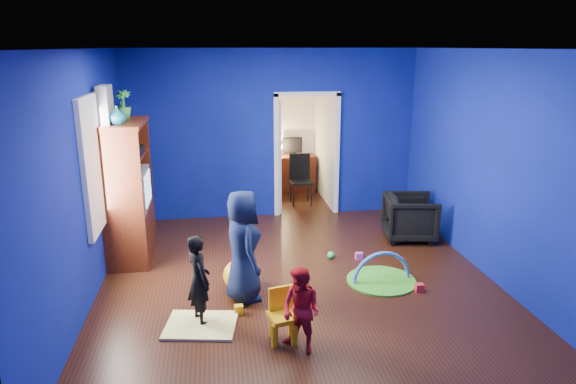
{
  "coord_description": "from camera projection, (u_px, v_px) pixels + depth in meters",
  "views": [
    {
      "loc": [
        -1.01,
        -5.98,
        2.93
      ],
      "look_at": [
        -0.07,
        0.4,
        1.09
      ],
      "focal_mm": 32.0,
      "sensor_mm": 36.0,
      "label": 1
    }
  ],
  "objects": [
    {
      "name": "floor",
      "position": [
        298.0,
        281.0,
        6.64
      ],
      "size": [
        5.0,
        5.5,
        0.01
      ],
      "primitive_type": "cube",
      "color": "black",
      "rests_on": "ground"
    },
    {
      "name": "ceiling",
      "position": [
        299.0,
        49.0,
        5.84
      ],
      "size": [
        5.0,
        5.5,
        0.01
      ],
      "primitive_type": "cube",
      "color": "white",
      "rests_on": "wall_back"
    },
    {
      "name": "wall_back",
      "position": [
        273.0,
        135.0,
        8.86
      ],
      "size": [
        5.0,
        0.02,
        2.9
      ],
      "primitive_type": "cube",
      "color": "navy",
      "rests_on": "floor"
    },
    {
      "name": "wall_front",
      "position": [
        363.0,
        264.0,
        3.62
      ],
      "size": [
        5.0,
        0.02,
        2.9
      ],
      "primitive_type": "cube",
      "color": "navy",
      "rests_on": "floor"
    },
    {
      "name": "wall_left",
      "position": [
        84.0,
        180.0,
        5.89
      ],
      "size": [
        0.02,
        5.5,
        2.9
      ],
      "primitive_type": "cube",
      "color": "navy",
      "rests_on": "floor"
    },
    {
      "name": "wall_right",
      "position": [
        491.0,
        166.0,
        6.59
      ],
      "size": [
        0.02,
        5.5,
        2.9
      ],
      "primitive_type": "cube",
      "color": "navy",
      "rests_on": "floor"
    },
    {
      "name": "alcove",
      "position": [
        298.0,
        137.0,
        9.83
      ],
      "size": [
        1.0,
        1.75,
        2.5
      ],
      "primitive_type": null,
      "color": "silver",
      "rests_on": "floor"
    },
    {
      "name": "armchair",
      "position": [
        410.0,
        217.0,
        8.01
      ],
      "size": [
        0.89,
        0.87,
        0.7
      ],
      "primitive_type": "imported",
      "rotation": [
        0.0,
        0.0,
        1.41
      ],
      "color": "black",
      "rests_on": "floor"
    },
    {
      "name": "child_black",
      "position": [
        199.0,
        280.0,
        5.52
      ],
      "size": [
        0.37,
        0.44,
        1.01
      ],
      "primitive_type": "imported",
      "rotation": [
        0.0,
        0.0,
        1.99
      ],
      "color": "black",
      "rests_on": "floor"
    },
    {
      "name": "child_navy",
      "position": [
        243.0,
        246.0,
        6.0
      ],
      "size": [
        0.57,
        0.74,
        1.35
      ],
      "primitive_type": "imported",
      "rotation": [
        0.0,
        0.0,
        1.8
      ],
      "color": "#0F1137",
      "rests_on": "floor"
    },
    {
      "name": "toddler_red",
      "position": [
        301.0,
        310.0,
        5.01
      ],
      "size": [
        0.54,
        0.54,
        0.88
      ],
      "primitive_type": "imported",
      "rotation": [
        0.0,
        0.0,
        -0.84
      ],
      "color": "red",
      "rests_on": "floor"
    },
    {
      "name": "vase",
      "position": [
        117.0,
        115.0,
        6.54
      ],
      "size": [
        0.26,
        0.26,
        0.24
      ],
      "primitive_type": "imported",
      "rotation": [
        0.0,
        0.0,
        0.16
      ],
      "color": "#0B4B5C",
      "rests_on": "tv_armoire"
    },
    {
      "name": "potted_plant",
      "position": [
        123.0,
        105.0,
        7.01
      ],
      "size": [
        0.25,
        0.25,
        0.39
      ],
      "primitive_type": "imported",
      "rotation": [
        0.0,
        0.0,
        -0.15
      ],
      "color": "green",
      "rests_on": "tv_armoire"
    },
    {
      "name": "tv_armoire",
      "position": [
        128.0,
        192.0,
        7.12
      ],
      "size": [
        0.58,
        1.14,
        1.96
      ],
      "primitive_type": "cube",
      "color": "#3B1209",
      "rests_on": "floor"
    },
    {
      "name": "crt_tv",
      "position": [
        131.0,
        189.0,
        7.12
      ],
      "size": [
        0.46,
        0.7,
        0.54
      ],
      "primitive_type": "cube",
      "color": "silver",
      "rests_on": "tv_armoire"
    },
    {
      "name": "yellow_blanket",
      "position": [
        201.0,
        325.0,
        5.56
      ],
      "size": [
        0.84,
        0.72,
        0.03
      ],
      "primitive_type": "cube",
      "rotation": [
        0.0,
        0.0,
        -0.17
      ],
      "color": "#F2E07A",
      "rests_on": "floor"
    },
    {
      "name": "hopper_ball",
      "position": [
        239.0,
        275.0,
        6.36
      ],
      "size": [
        0.38,
        0.38,
        0.38
      ],
      "primitive_type": "sphere",
      "color": "yellow",
      "rests_on": "floor"
    },
    {
      "name": "kid_chair",
      "position": [
        283.0,
        319.0,
        5.23
      ],
      "size": [
        0.34,
        0.34,
        0.5
      ],
      "primitive_type": "cube",
      "rotation": [
        0.0,
        0.0,
        0.23
      ],
      "color": "yellow",
      "rests_on": "floor"
    },
    {
      "name": "play_mat",
      "position": [
        381.0,
        281.0,
        6.62
      ],
      "size": [
        0.89,
        0.89,
        0.02
      ],
      "primitive_type": "cylinder",
      "color": "#318F20",
      "rests_on": "floor"
    },
    {
      "name": "toy_arch",
      "position": [
        381.0,
        280.0,
        6.62
      ],
      "size": [
        0.8,
        0.13,
        0.8
      ],
      "primitive_type": "torus",
      "rotation": [
        1.57,
        0.0,
        0.1
      ],
      "color": "#3F8CD8",
      "rests_on": "floor"
    },
    {
      "name": "window_left",
      "position": [
        92.0,
        164.0,
        6.2
      ],
      "size": [
        0.03,
        0.95,
        1.55
      ],
      "primitive_type": "cube",
      "color": "white",
      "rests_on": "wall_left"
    },
    {
      "name": "curtain",
      "position": [
        112.0,
        177.0,
        6.82
      ],
      "size": [
        0.14,
        0.42,
        2.4
      ],
      "primitive_type": "cube",
      "color": "slate",
      "rests_on": "floor"
    },
    {
      "name": "doorway",
      "position": [
        307.0,
        156.0,
        9.05
      ],
      "size": [
        1.16,
        0.1,
        2.1
      ],
      "primitive_type": "cube",
      "color": "white",
      "rests_on": "floor"
    },
    {
      "name": "study_desk",
      "position": [
        293.0,
        173.0,
        10.67
      ],
      "size": [
        0.88,
        0.44,
        0.75
      ],
      "primitive_type": "cube",
      "color": "#3D140A",
      "rests_on": "floor"
    },
    {
      "name": "desk_monitor",
      "position": [
        292.0,
        145.0,
        10.63
      ],
      "size": [
        0.4,
        0.05,
        0.32
      ],
      "primitive_type": "cube",
      "color": "black",
      "rests_on": "study_desk"
    },
    {
      "name": "desk_lamp",
      "position": [
        279.0,
        147.0,
        10.54
      ],
      "size": [
        0.14,
        0.14,
        0.14
      ],
      "primitive_type": "sphere",
      "color": "#FFD88C",
      "rests_on": "study_desk"
    },
    {
      "name": "folding_chair",
      "position": [
        301.0,
        181.0,
        9.73
      ],
      "size": [
        0.4,
        0.4,
        0.92
      ],
      "primitive_type": "cube",
      "color": "black",
      "rests_on": "floor"
    },
    {
      "name": "book_shelf",
      "position": [
        293.0,
        93.0,
        10.32
      ],
      "size": [
        0.88,
        0.24,
        0.04
      ],
      "primitive_type": "cube",
      "color": "white",
      "rests_on": "study_desk"
    },
    {
      "name": "toy_0",
      "position": [
        419.0,
        288.0,
        6.34
      ],
      "size": [
        0.1,
        0.08,
        0.1
      ],
      "primitive_type": "cube",
      "color": "red",
      "rests_on": "floor"
    },
    {
      "name": "toy_1",
      "position": [
        431.0,
        238.0,
        7.99
      ],
      "size": [
        0.11,
        0.11,
        0.11
      ],
      "primitive_type": "sphere",
      "color": "#29ADED",
      "rests_on": "floor"
    },
    {
      "name": "toy_2",
      "position": [
        239.0,
        309.0,
        5.82
      ],
      "size": [
        0.1,
        0.08,
        0.1
      ],
      "primitive_type": "cube",
      "color": "#E6AD0C",
      "rests_on": "floor"
    },
    {
      "name": "toy_3",
      "position": [
        331.0,
        255.0,
        7.33
      ],
      "size": [
        0.11,
        0.11,
        0.11
      ],
      "primitive_type": "sphere",
      "color": "green",
      "rests_on": "floor"
    },
    {
      "name": "toy_4",
      "position": [
        359.0,
        256.0,
        7.29
      ],
      "size": [
        0.1,
        0.08,
        0.1
      ],
      "primitive_type": "cube",
      "color": "#CB4CB8",
      "rests_on": "floor"
    }
  ]
}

